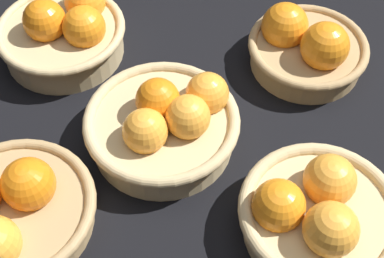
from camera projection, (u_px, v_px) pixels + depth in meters
market_tray at (174, 147)px, 91.60cm from camera, size 84.00×72.00×3.00cm
basket_near_left at (10, 210)px, 78.38cm from camera, size 23.45×23.45×10.07cm
basket_far_left at (65, 32)px, 99.40cm from camera, size 22.82×22.82×11.65cm
basket_far_right at (306, 47)px, 97.75cm from camera, size 21.06×21.06×11.19cm
basket_near_right at (317, 214)px, 77.31cm from camera, size 22.85×22.85×11.24cm
basket_center at (165, 122)px, 87.17cm from camera, size 24.33×24.33×11.24cm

